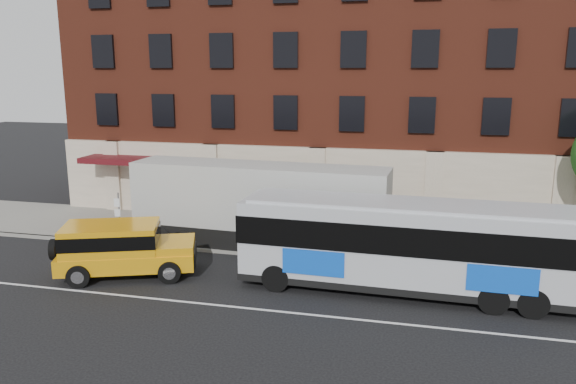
% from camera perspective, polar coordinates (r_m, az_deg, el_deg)
% --- Properties ---
extents(ground, '(120.00, 120.00, 0.00)m').
position_cam_1_polar(ground, '(19.38, -3.65, -12.50)').
color(ground, black).
rests_on(ground, ground).
extents(sidewalk, '(60.00, 6.00, 0.15)m').
position_cam_1_polar(sidewalk, '(27.52, 1.88, -4.67)').
color(sidewalk, gray).
rests_on(sidewalk, ground).
extents(kerb, '(60.00, 0.25, 0.15)m').
position_cam_1_polar(kerb, '(24.74, 0.46, -6.66)').
color(kerb, gray).
rests_on(kerb, ground).
extents(lane_line, '(60.00, 0.12, 0.01)m').
position_cam_1_polar(lane_line, '(19.82, -3.22, -11.89)').
color(lane_line, silver).
rests_on(lane_line, ground).
extents(building, '(30.00, 12.10, 15.00)m').
position_cam_1_polar(building, '(34.11, 4.71, 11.41)').
color(building, maroon).
rests_on(building, sidewalk).
extents(sign_pole, '(0.30, 0.20, 2.50)m').
position_cam_1_polar(sign_pole, '(27.57, -16.95, -2.21)').
color(sign_pole, slate).
rests_on(sign_pole, ground).
extents(city_bus, '(12.67, 3.02, 3.45)m').
position_cam_1_polar(city_bus, '(21.03, 12.38, -5.17)').
color(city_bus, '#B2B6BC').
rests_on(city_bus, ground).
extents(yellow_suv, '(5.77, 3.95, 2.15)m').
position_cam_1_polar(yellow_suv, '(23.38, -16.78, -5.35)').
color(yellow_suv, orange).
rests_on(yellow_suv, ground).
extents(shipping_container, '(11.98, 3.10, 3.95)m').
position_cam_1_polar(shipping_container, '(25.64, -3.01, -1.60)').
color(shipping_container, black).
rests_on(shipping_container, ground).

